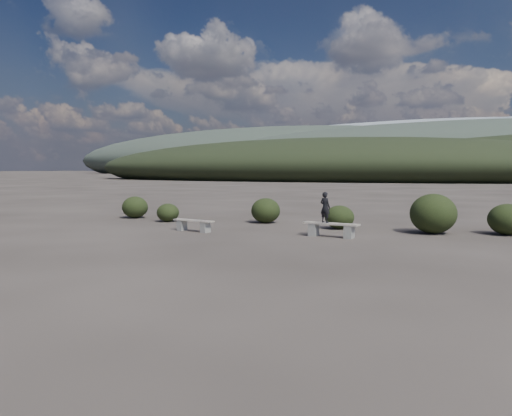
% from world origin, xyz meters
% --- Properties ---
extents(ground, '(1200.00, 1200.00, 0.00)m').
position_xyz_m(ground, '(0.00, 0.00, 0.00)').
color(ground, '#2D2723').
rests_on(ground, ground).
extents(bench_left, '(1.71, 0.61, 0.42)m').
position_xyz_m(bench_left, '(-2.80, 5.51, 0.25)').
color(bench_left, slate).
rests_on(bench_left, ground).
extents(bench_right, '(1.90, 0.56, 0.47)m').
position_xyz_m(bench_right, '(2.12, 6.14, 0.28)').
color(bench_right, slate).
rests_on(bench_right, ground).
extents(seated_person, '(0.43, 0.36, 1.02)m').
position_xyz_m(seated_person, '(1.90, 6.16, 0.98)').
color(seated_person, black).
rests_on(seated_person, bench_right).
extents(shrub_a, '(0.95, 0.95, 0.78)m').
position_xyz_m(shrub_a, '(-5.59, 7.92, 0.39)').
color(shrub_a, black).
rests_on(shrub_a, ground).
extents(shrub_b, '(1.21, 1.21, 1.04)m').
position_xyz_m(shrub_b, '(-1.61, 9.23, 0.52)').
color(shrub_b, black).
rests_on(shrub_b, ground).
extents(shrub_c, '(1.10, 1.10, 0.88)m').
position_xyz_m(shrub_c, '(1.75, 8.49, 0.44)').
color(shrub_c, black).
rests_on(shrub_c, ground).
extents(shrub_d, '(1.59, 1.59, 1.39)m').
position_xyz_m(shrub_d, '(5.07, 8.54, 0.70)').
color(shrub_d, black).
rests_on(shrub_d, ground).
extents(shrub_e, '(1.28, 1.28, 1.06)m').
position_xyz_m(shrub_e, '(7.41, 9.22, 0.53)').
color(shrub_e, black).
rests_on(shrub_e, ground).
extents(shrub_f, '(1.17, 1.17, 0.99)m').
position_xyz_m(shrub_f, '(-7.92, 8.64, 0.50)').
color(shrub_f, black).
rests_on(shrub_f, ground).
extents(mountain_ridges, '(500.00, 400.00, 56.00)m').
position_xyz_m(mountain_ridges, '(-7.48, 339.06, 10.84)').
color(mountain_ridges, black).
rests_on(mountain_ridges, ground).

